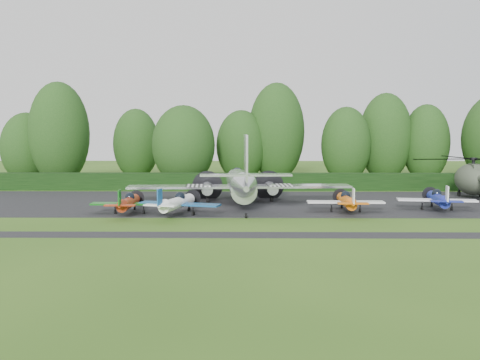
{
  "coord_description": "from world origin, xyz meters",
  "views": [
    {
      "loc": [
        -0.62,
        -41.41,
        7.09
      ],
      "look_at": [
        -1.15,
        7.11,
        2.5
      ],
      "focal_mm": 40.0,
      "sensor_mm": 36.0,
      "label": 1
    }
  ],
  "objects_px": {
    "light_plane_red": "(129,202)",
    "transport_plane": "(240,184)",
    "light_plane_blue": "(438,199)",
    "helicopter": "(473,177)",
    "sign_board": "(473,179)",
    "light_plane_orange": "(346,201)",
    "light_plane_white": "(177,203)"
  },
  "relations": [
    {
      "from": "light_plane_orange",
      "to": "light_plane_white",
      "type": "bearing_deg",
      "value": -174.36
    },
    {
      "from": "sign_board",
      "to": "light_plane_orange",
      "type": "bearing_deg",
      "value": -145.83
    },
    {
      "from": "transport_plane",
      "to": "helicopter",
      "type": "distance_m",
      "value": 24.56
    },
    {
      "from": "transport_plane",
      "to": "light_plane_blue",
      "type": "distance_m",
      "value": 17.76
    },
    {
      "from": "sign_board",
      "to": "transport_plane",
      "type": "bearing_deg",
      "value": -166.04
    },
    {
      "from": "light_plane_red",
      "to": "light_plane_orange",
      "type": "distance_m",
      "value": 18.37
    },
    {
      "from": "light_plane_red",
      "to": "light_plane_blue",
      "type": "distance_m",
      "value": 26.6
    },
    {
      "from": "light_plane_red",
      "to": "helicopter",
      "type": "bearing_deg",
      "value": 18.78
    },
    {
      "from": "helicopter",
      "to": "light_plane_red",
      "type": "bearing_deg",
      "value": -168.72
    },
    {
      "from": "light_plane_blue",
      "to": "helicopter",
      "type": "xyz_separation_m",
      "value": [
        6.79,
        8.94,
        1.18
      ]
    },
    {
      "from": "light_plane_blue",
      "to": "helicopter",
      "type": "height_order",
      "value": "helicopter"
    },
    {
      "from": "light_plane_orange",
      "to": "helicopter",
      "type": "xyz_separation_m",
      "value": [
        14.97,
        10.1,
        1.2
      ]
    },
    {
      "from": "light_plane_white",
      "to": "helicopter",
      "type": "height_order",
      "value": "helicopter"
    },
    {
      "from": "light_plane_red",
      "to": "helicopter",
      "type": "relative_size",
      "value": 0.45
    },
    {
      "from": "light_plane_red",
      "to": "sign_board",
      "type": "distance_m",
      "value": 40.0
    },
    {
      "from": "helicopter",
      "to": "light_plane_white",
      "type": "bearing_deg",
      "value": -165.37
    },
    {
      "from": "transport_plane",
      "to": "light_plane_white",
      "type": "height_order",
      "value": "transport_plane"
    },
    {
      "from": "transport_plane",
      "to": "light_plane_blue",
      "type": "relative_size",
      "value": 3.06
    },
    {
      "from": "transport_plane",
      "to": "sign_board",
      "type": "relative_size",
      "value": 5.88
    },
    {
      "from": "helicopter",
      "to": "light_plane_orange",
      "type": "bearing_deg",
      "value": -153.38
    },
    {
      "from": "light_plane_red",
      "to": "light_plane_orange",
      "type": "bearing_deg",
      "value": 3.71
    },
    {
      "from": "light_plane_red",
      "to": "helicopter",
      "type": "height_order",
      "value": "helicopter"
    },
    {
      "from": "light_plane_red",
      "to": "transport_plane",
      "type": "bearing_deg",
      "value": 34.64
    },
    {
      "from": "light_plane_red",
      "to": "sign_board",
      "type": "xyz_separation_m",
      "value": [
        35.94,
        17.55,
        0.36
      ]
    },
    {
      "from": "light_plane_red",
      "to": "sign_board",
      "type": "height_order",
      "value": "light_plane_red"
    },
    {
      "from": "light_plane_white",
      "to": "light_plane_blue",
      "type": "xyz_separation_m",
      "value": [
        22.37,
        2.85,
        -0.03
      ]
    },
    {
      "from": "sign_board",
      "to": "helicopter",
      "type": "bearing_deg",
      "value": -121.59
    },
    {
      "from": "light_plane_blue",
      "to": "light_plane_red",
      "type": "bearing_deg",
      "value": 177.16
    },
    {
      "from": "helicopter",
      "to": "transport_plane",
      "type": "bearing_deg",
      "value": -175.88
    },
    {
      "from": "light_plane_red",
      "to": "light_plane_orange",
      "type": "height_order",
      "value": "light_plane_orange"
    },
    {
      "from": "transport_plane",
      "to": "light_plane_white",
      "type": "relative_size",
      "value": 2.98
    },
    {
      "from": "transport_plane",
      "to": "helicopter",
      "type": "relative_size",
      "value": 1.42
    }
  ]
}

